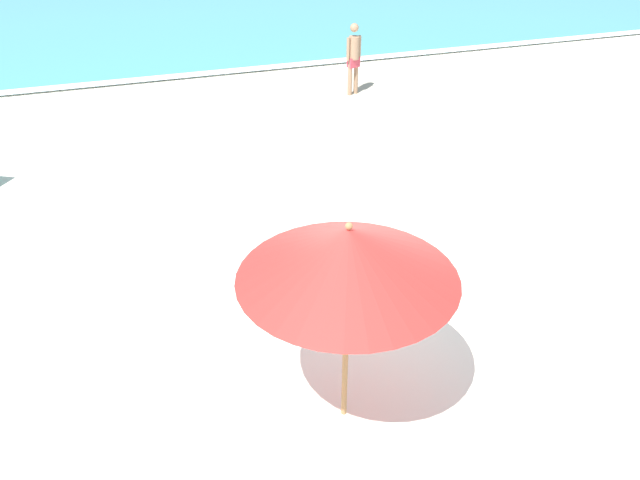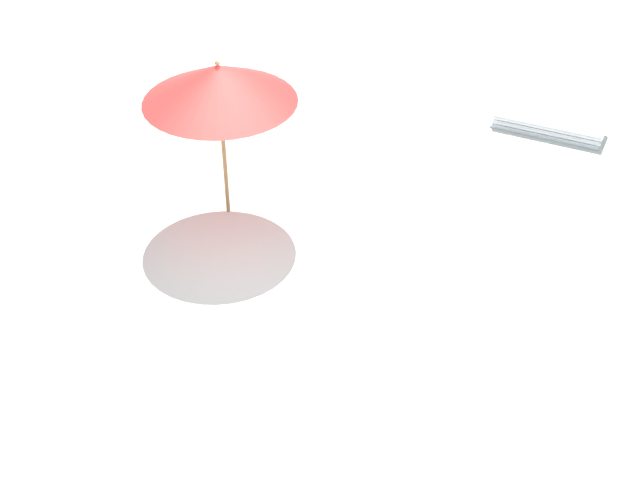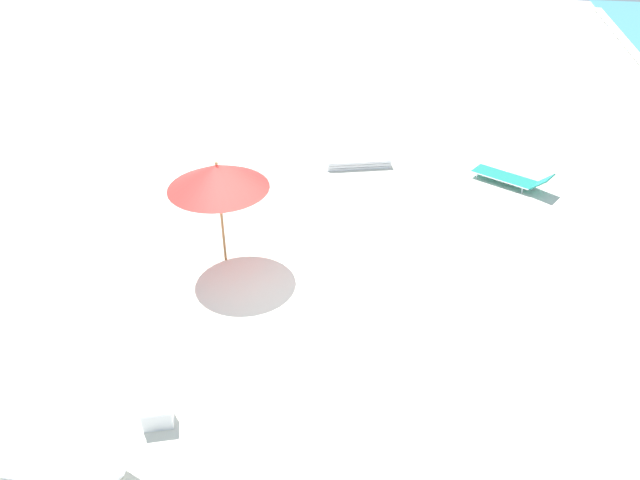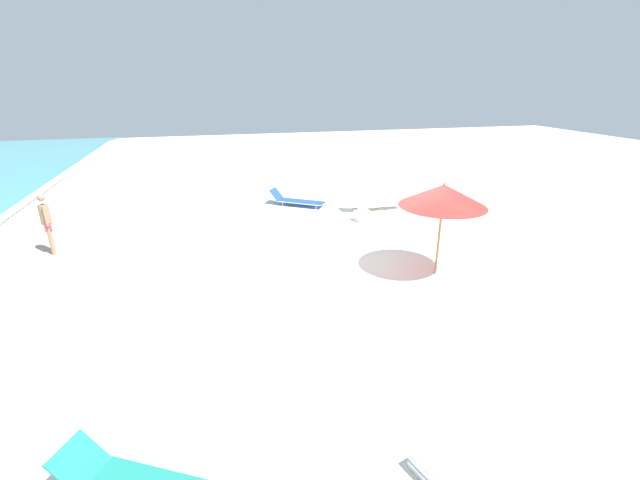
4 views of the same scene
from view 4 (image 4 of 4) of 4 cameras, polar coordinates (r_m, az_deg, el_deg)
The scene contains 7 objects.
ground_plane at distance 11.70m, azimuth 7.47°, elevation -3.78°, with size 60.00×60.00×0.16m.
beach_umbrella at distance 10.83m, azimuth 16.11°, elevation 5.70°, with size 2.14×2.14×2.43m.
lounger_stack at distance 6.69m, azimuth 19.98°, elevation -24.56°, with size 1.13×1.96×0.24m.
sun_lounger_under_umbrella at distance 16.61m, azimuth 7.09°, elevation 4.78°, with size 0.67×2.18×0.62m.
sun_lounger_near_water_left at distance 17.05m, azimuth -3.19°, elevation 5.33°, with size 1.73×2.15×0.60m.
beachgoer_wading_adult at distance 14.30m, azimuth -32.68°, elevation 2.21°, with size 0.43×0.27×1.76m.
cooler_box at distance 15.26m, azimuth 5.59°, elevation 3.28°, with size 0.50×0.59×0.37m.
Camera 4 is at (-9.84, 4.11, 4.75)m, focal length 24.00 mm.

